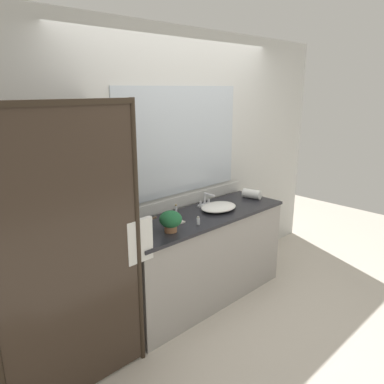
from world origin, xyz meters
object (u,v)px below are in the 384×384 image
(soap_dish, at_px, (179,221))
(rolled_towel_near_edge, at_px, (252,194))
(faucet, at_px, (205,201))
(sink_basin, at_px, (218,207))
(potted_plant, at_px, (171,220))
(amenity_bottle_conditioner, at_px, (198,221))
(amenity_bottle_body_wash, at_px, (176,210))

(soap_dish, bearing_deg, rolled_towel_near_edge, 0.93)
(faucet, bearing_deg, sink_basin, -90.00)
(potted_plant, distance_m, soap_dish, 0.23)
(soap_dish, distance_m, amenity_bottle_conditioner, 0.18)
(faucet, relative_size, soap_dish, 1.70)
(sink_basin, relative_size, soap_dish, 3.87)
(sink_basin, relative_size, potted_plant, 2.03)
(faucet, distance_m, rolled_towel_near_edge, 0.58)
(sink_basin, relative_size, amenity_bottle_conditioner, 5.23)
(faucet, bearing_deg, soap_dish, -161.19)
(amenity_bottle_body_wash, relative_size, rolled_towel_near_edge, 0.52)
(amenity_bottle_conditioner, distance_m, rolled_towel_near_edge, 1.00)
(potted_plant, bearing_deg, soap_dish, 30.49)
(soap_dish, distance_m, amenity_bottle_body_wash, 0.22)
(sink_basin, distance_m, faucet, 0.18)
(sink_basin, height_order, soap_dish, sink_basin)
(amenity_bottle_body_wash, relative_size, amenity_bottle_conditioner, 1.39)
(potted_plant, xyz_separation_m, amenity_bottle_body_wash, (0.31, 0.29, -0.05))
(soap_dish, distance_m, rolled_towel_near_edge, 1.08)
(sink_basin, bearing_deg, amenity_bottle_conditioner, -160.70)
(soap_dish, height_order, rolled_towel_near_edge, rolled_towel_near_edge)
(potted_plant, distance_m, amenity_bottle_conditioner, 0.29)
(sink_basin, bearing_deg, amenity_bottle_body_wash, 155.58)
(sink_basin, distance_m, amenity_bottle_conditioner, 0.46)
(potted_plant, relative_size, amenity_bottle_conditioner, 2.58)
(faucet, distance_m, soap_dish, 0.56)
(faucet, distance_m, amenity_bottle_conditioner, 0.54)
(amenity_bottle_body_wash, bearing_deg, potted_plant, -137.26)
(amenity_bottle_body_wash, height_order, amenity_bottle_conditioner, amenity_bottle_body_wash)
(amenity_bottle_body_wash, xyz_separation_m, rolled_towel_near_edge, (0.95, -0.16, 0.00))
(faucet, height_order, amenity_bottle_body_wash, faucet)
(faucet, height_order, soap_dish, faucet)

